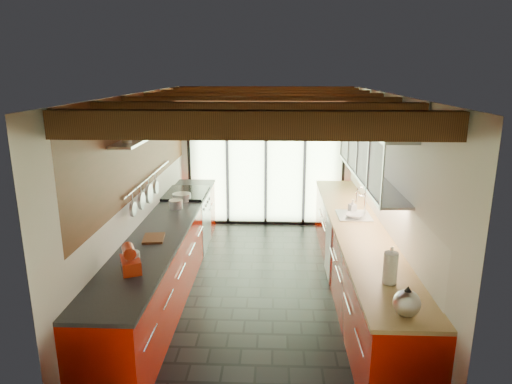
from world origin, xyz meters
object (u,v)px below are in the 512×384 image
stand_mixer (131,260)px  paper_towel (390,268)px  bowl (354,216)px  kettle (407,302)px  soap_bottle (352,207)px

stand_mixer → paper_towel: bearing=-4.0°
bowl → paper_towel: bearing=-90.0°
stand_mixer → kettle: 2.65m
stand_mixer → paper_towel: paper_towel is taller
stand_mixer → kettle: size_ratio=1.13×
stand_mixer → kettle: (2.54, -0.75, 0.01)m
stand_mixer → kettle: bearing=-16.5°
kettle → soap_bottle: kettle is taller
bowl → kettle: bearing=-90.0°
kettle → paper_towel: (0.00, 0.57, 0.04)m
kettle → bowl: size_ratio=1.33×
bowl → stand_mixer: bearing=-144.5°
kettle → soap_bottle: 2.76m
paper_towel → bowl: 1.99m
paper_towel → kettle: bearing=-90.0°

